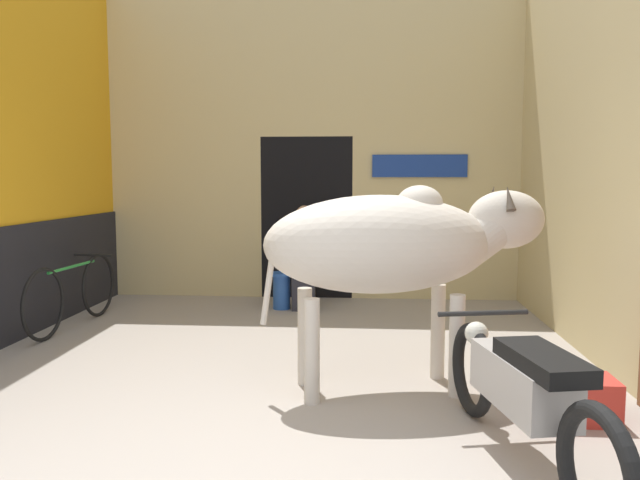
# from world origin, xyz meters

# --- Properties ---
(wall_back_with_doorway) EXTENTS (5.25, 0.93, 3.97)m
(wall_back_with_doorway) POSITION_xyz_m (-0.02, 5.31, 1.68)
(wall_back_with_doorway) COLOR #D1BC84
(wall_back_with_doorway) RESTS_ON ground_plane
(wall_right_with_door) EXTENTS (0.22, 5.07, 3.97)m
(wall_right_with_door) POSITION_xyz_m (2.71, 2.49, 1.96)
(wall_right_with_door) COLOR #D1BC84
(wall_right_with_door) RESTS_ON ground_plane
(cow) EXTENTS (2.16, 1.09, 1.51)m
(cow) POSITION_xyz_m (0.92, 1.60, 1.08)
(cow) COLOR beige
(cow) RESTS_ON ground_plane
(motorcycle_near) EXTENTS (0.65, 2.04, 0.73)m
(motorcycle_near) POSITION_xyz_m (1.56, 0.42, 0.42)
(motorcycle_near) COLOR black
(motorcycle_near) RESTS_ON ground_plane
(bicycle) EXTENTS (0.44, 1.79, 0.72)m
(bicycle) POSITION_xyz_m (-2.33, 3.27, 0.36)
(bicycle) COLOR black
(bicycle) RESTS_ON ground_plane
(shopkeeper_seated) EXTENTS (0.38, 0.34, 1.23)m
(shopkeeper_seated) POSITION_xyz_m (-0.02, 4.39, 0.65)
(shopkeeper_seated) COLOR #282833
(shopkeeper_seated) RESTS_ON ground_plane
(plastic_stool) EXTENTS (0.30, 0.30, 0.44)m
(plastic_stool) POSITION_xyz_m (-0.29, 4.35, 0.23)
(plastic_stool) COLOR #2856B2
(plastic_stool) RESTS_ON ground_plane
(crate) EXTENTS (0.44, 0.32, 0.28)m
(crate) POSITION_xyz_m (2.10, 1.10, 0.14)
(crate) COLOR red
(crate) RESTS_ON ground_plane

